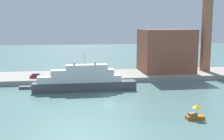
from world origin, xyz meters
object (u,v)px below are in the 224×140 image
(small_motorboat, at_px, (195,113))
(work_barge, at_px, (28,87))
(parked_car, at_px, (36,76))
(mooring_bollard, at_px, (91,77))
(harbor_building, at_px, (166,51))
(bell_tower, at_px, (207,27))
(person_figure, at_px, (51,76))
(large_yacht, at_px, (83,80))

(small_motorboat, distance_m, work_barge, 48.56)
(parked_car, distance_m, mooring_bollard, 17.43)
(harbor_building, xyz_separation_m, bell_tower, (14.69, -1.25, 8.24))
(small_motorboat, height_order, bell_tower, bell_tower)
(parked_car, distance_m, person_figure, 5.19)
(parked_car, height_order, person_figure, person_figure)
(work_barge, height_order, bell_tower, bell_tower)
(parked_car, bearing_deg, harbor_building, 8.55)
(small_motorboat, distance_m, harbor_building, 50.37)
(bell_tower, distance_m, parked_car, 61.93)
(harbor_building, bearing_deg, mooring_bollard, -160.59)
(work_barge, distance_m, parked_car, 9.29)
(large_yacht, height_order, small_motorboat, large_yacht)
(work_barge, bearing_deg, harbor_building, 18.80)
(small_motorboat, relative_size, harbor_building, 0.20)
(large_yacht, height_order, parked_car, large_yacht)
(large_yacht, xyz_separation_m, harbor_building, (30.87, 20.71, 6.13))
(parked_car, bearing_deg, large_yacht, -44.42)
(parked_car, relative_size, mooring_bollard, 4.80)
(work_barge, distance_m, bell_tower, 65.08)
(harbor_building, xyz_separation_m, mooring_bollard, (-27.93, -9.84, -7.13))
(harbor_building, xyz_separation_m, parked_car, (-45.08, -6.78, -6.97))
(work_barge, xyz_separation_m, harbor_building, (46.45, 15.81, 8.66))
(harbor_building, distance_m, parked_car, 46.12)
(work_barge, xyz_separation_m, mooring_bollard, (18.52, 5.97, 1.53))
(small_motorboat, height_order, work_barge, small_motorboat)
(work_barge, relative_size, harbor_building, 0.28)
(large_yacht, bearing_deg, harbor_building, 33.85)
(work_barge, relative_size, person_figure, 3.06)
(harbor_building, relative_size, person_figure, 10.79)
(large_yacht, distance_m, mooring_bollard, 11.30)
(small_motorboat, bearing_deg, bell_tower, 61.85)
(parked_car, relative_size, person_figure, 2.43)
(bell_tower, distance_m, mooring_bollard, 46.11)
(small_motorboat, xyz_separation_m, mooring_bollard, (-17.27, 38.77, 0.68))
(work_barge, xyz_separation_m, person_figure, (6.01, 6.73, 1.88))
(work_barge, distance_m, person_figure, 9.22)
(small_motorboat, distance_m, mooring_bollard, 42.45)
(work_barge, relative_size, bell_tower, 0.17)
(work_barge, height_order, person_figure, person_figure)
(person_figure, bearing_deg, small_motorboat, -53.00)
(small_motorboat, bearing_deg, work_barge, 137.51)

